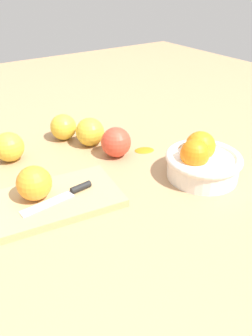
{
  "coord_description": "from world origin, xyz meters",
  "views": [
    {
      "loc": [
        0.31,
        0.58,
        0.41
      ],
      "look_at": [
        -0.04,
        0.07,
        0.04
      ],
      "focal_mm": 35.67,
      "sensor_mm": 36.0,
      "label": 1
    }
  ],
  "objects_px": {
    "knife": "(67,194)",
    "apple_front_left": "(116,142)",
    "cutting_board": "(56,200)",
    "apple_front_center": "(63,127)",
    "bowl": "(202,161)",
    "apple_front_right": "(9,147)",
    "orange_on_board": "(34,183)",
    "apple_front_left_2": "(90,132)"
  },
  "relations": [
    {
      "from": "apple_front_left_2",
      "to": "orange_on_board",
      "type": "bearing_deg",
      "value": 38.32
    },
    {
      "from": "apple_front_center",
      "to": "apple_front_left_2",
      "type": "bearing_deg",
      "value": 120.2
    },
    {
      "from": "apple_front_left",
      "to": "apple_front_center",
      "type": "xyz_separation_m",
      "value": [
        0.07,
        -0.16,
        -0.0
      ]
    },
    {
      "from": "apple_front_left_2",
      "to": "apple_front_center",
      "type": "height_order",
      "value": "apple_front_left_2"
    },
    {
      "from": "knife",
      "to": "apple_front_left",
      "type": "xyz_separation_m",
      "value": [
        -0.19,
        -0.11,
        0.02
      ]
    },
    {
      "from": "orange_on_board",
      "to": "apple_front_center",
      "type": "xyz_separation_m",
      "value": [
        -0.18,
        -0.25,
        -0.02
      ]
    },
    {
      "from": "knife",
      "to": "apple_front_right",
      "type": "relative_size",
      "value": 2.13
    },
    {
      "from": "knife",
      "to": "apple_front_left",
      "type": "relative_size",
      "value": 2.05
    },
    {
      "from": "bowl",
      "to": "cutting_board",
      "type": "xyz_separation_m",
      "value": [
        0.32,
        -0.09,
        -0.03
      ]
    },
    {
      "from": "knife",
      "to": "apple_front_center",
      "type": "distance_m",
      "value": 0.3
    },
    {
      "from": "apple_front_left_2",
      "to": "apple_front_center",
      "type": "distance_m",
      "value": 0.09
    },
    {
      "from": "apple_front_right",
      "to": "apple_front_center",
      "type": "xyz_separation_m",
      "value": [
        -0.16,
        -0.04,
        -0.0
      ]
    },
    {
      "from": "bowl",
      "to": "apple_front_left_2",
      "type": "relative_size",
      "value": 2.26
    },
    {
      "from": "orange_on_board",
      "to": "bowl",
      "type": "bearing_deg",
      "value": 163.0
    },
    {
      "from": "apple_front_right",
      "to": "apple_front_left_2",
      "type": "distance_m",
      "value": 0.21
    },
    {
      "from": "knife",
      "to": "orange_on_board",
      "type": "bearing_deg",
      "value": -28.73
    },
    {
      "from": "knife",
      "to": "apple_front_right",
      "type": "distance_m",
      "value": 0.24
    },
    {
      "from": "bowl",
      "to": "apple_front_center",
      "type": "distance_m",
      "value": 0.4
    },
    {
      "from": "knife",
      "to": "bowl",
      "type": "bearing_deg",
      "value": 165.31
    },
    {
      "from": "apple_front_right",
      "to": "bowl",
      "type": "bearing_deg",
      "value": 136.57
    },
    {
      "from": "apple_front_right",
      "to": "cutting_board",
      "type": "bearing_deg",
      "value": 94.42
    },
    {
      "from": "bowl",
      "to": "cutting_board",
      "type": "height_order",
      "value": "bowl"
    },
    {
      "from": "apple_front_left",
      "to": "apple_front_left_2",
      "type": "xyz_separation_m",
      "value": [
        0.02,
        -0.09,
        0.0
      ]
    },
    {
      "from": "apple_front_left",
      "to": "apple_front_left_2",
      "type": "distance_m",
      "value": 0.09
    },
    {
      "from": "apple_front_left_2",
      "to": "apple_front_center",
      "type": "bearing_deg",
      "value": -59.8
    },
    {
      "from": "orange_on_board",
      "to": "knife",
      "type": "bearing_deg",
      "value": 151.27
    },
    {
      "from": "bowl",
      "to": "knife",
      "type": "distance_m",
      "value": 0.31
    },
    {
      "from": "apple_front_left",
      "to": "apple_front_center",
      "type": "distance_m",
      "value": 0.18
    },
    {
      "from": "cutting_board",
      "to": "apple_front_left_2",
      "type": "bearing_deg",
      "value": -134.44
    },
    {
      "from": "knife",
      "to": "apple_front_left",
      "type": "height_order",
      "value": "apple_front_left"
    },
    {
      "from": "cutting_board",
      "to": "apple_front_center",
      "type": "height_order",
      "value": "apple_front_center"
    },
    {
      "from": "cutting_board",
      "to": "apple_front_left",
      "type": "bearing_deg",
      "value": -154.53
    },
    {
      "from": "cutting_board",
      "to": "apple_front_left",
      "type": "distance_m",
      "value": 0.24
    },
    {
      "from": "orange_on_board",
      "to": "cutting_board",
      "type": "bearing_deg",
      "value": 151.01
    },
    {
      "from": "knife",
      "to": "apple_front_left_2",
      "type": "distance_m",
      "value": 0.26
    },
    {
      "from": "apple_front_left",
      "to": "apple_front_center",
      "type": "height_order",
      "value": "apple_front_left"
    },
    {
      "from": "bowl",
      "to": "apple_front_right",
      "type": "distance_m",
      "value": 0.46
    },
    {
      "from": "cutting_board",
      "to": "apple_front_left",
      "type": "relative_size",
      "value": 3.41
    },
    {
      "from": "apple_front_right",
      "to": "apple_front_left_2",
      "type": "xyz_separation_m",
      "value": [
        -0.21,
        0.04,
        0.0
      ]
    },
    {
      "from": "knife",
      "to": "apple_front_center",
      "type": "height_order",
      "value": "apple_front_center"
    },
    {
      "from": "cutting_board",
      "to": "knife",
      "type": "distance_m",
      "value": 0.03
    },
    {
      "from": "apple_front_center",
      "to": "bowl",
      "type": "bearing_deg",
      "value": 116.19
    }
  ]
}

